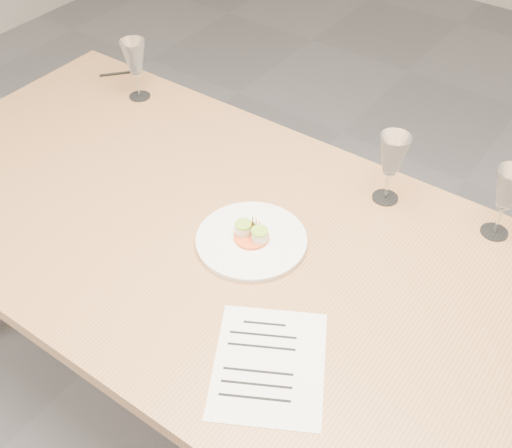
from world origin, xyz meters
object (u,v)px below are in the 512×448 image
Objects in this scene: ballpoint_pen at (118,73)px; wine_glass_0 at (134,59)px; wine_glass_2 at (508,191)px; recipe_sheet at (269,364)px; dinner_plate at (252,239)px; dining_table at (285,285)px; wine_glass_1 at (392,156)px.

ballpoint_pen is 0.22m from wine_glass_0.
recipe_sheet is at bearing -109.71° from wine_glass_2.
wine_glass_0 reaches higher than dinner_plate.
wine_glass_0 is at bearing -70.69° from ballpoint_pen.
dinner_plate is at bearing 102.77° from recipe_sheet.
wine_glass_0 reaches higher than recipe_sheet.
wine_glass_1 reaches higher than dining_table.
wine_glass_1 is at bearing -52.41° from ballpoint_pen.
dining_table is 0.44m from wine_glass_1.
wine_glass_2 is (1.20, 0.05, 0.00)m from wine_glass_0.
wine_glass_2 reaches higher than ballpoint_pen.
wine_glass_1 is at bearing 0.59° from wine_glass_0.
recipe_sheet is 0.73m from wine_glass_2.
dining_table is at bearing -101.72° from wine_glass_1.
ballpoint_pen is at bearing 156.78° from dining_table.
recipe_sheet is (0.13, -0.26, 0.07)m from dining_table.
wine_glass_2 reaches higher than recipe_sheet.
dining_table is 0.30m from recipe_sheet.
recipe_sheet is 0.65m from wine_glass_1.
wine_glass_1 is 1.02× the size of wine_glass_2.
dining_table is 0.59m from wine_glass_2.
dinner_plate is 1.38× the size of wine_glass_1.
recipe_sheet is at bearing -32.97° from wine_glass_0.
wine_glass_0 is 1.20m from wine_glass_2.
ballpoint_pen is (-1.12, 0.69, 0.00)m from recipe_sheet.
recipe_sheet is at bearing -80.94° from ballpoint_pen.
dinner_plate is 1.40× the size of wine_glass_2.
wine_glass_1 is 0.30m from wine_glass_2.
wine_glass_2 reaches higher than dining_table.
wine_glass_1 is at bearing 61.25° from dinner_plate.
ballpoint_pen reaches higher than recipe_sheet.
wine_glass_1 is at bearing 78.28° from dining_table.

